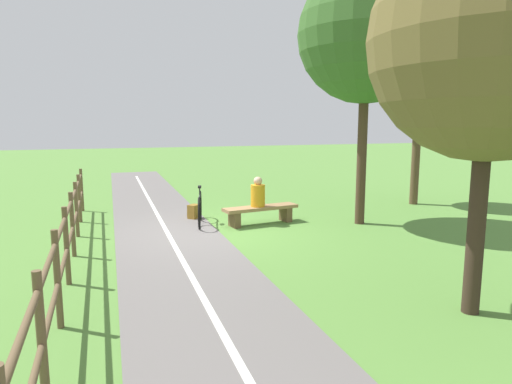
{
  "coord_description": "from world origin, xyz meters",
  "views": [
    {
      "loc": [
        2.62,
        9.48,
        2.42
      ],
      "look_at": [
        -0.67,
        1.11,
        1.05
      ],
      "focal_mm": 30.65,
      "sensor_mm": 36.0,
      "label": 1
    }
  ],
  "objects_px": {
    "backpack": "(194,212)",
    "tree_far_right": "(491,41)",
    "tree_mid_field": "(366,35)",
    "tree_far_left": "(420,84)",
    "bench": "(261,211)",
    "person_seated": "(258,194)",
    "bicycle": "(200,208)"
  },
  "relations": [
    {
      "from": "person_seated",
      "to": "tree_far_left",
      "type": "distance_m",
      "value": 6.35
    },
    {
      "from": "bicycle",
      "to": "tree_far_right",
      "type": "bearing_deg",
      "value": 33.41
    },
    {
      "from": "tree_mid_field",
      "to": "bicycle",
      "type": "bearing_deg",
      "value": -20.25
    },
    {
      "from": "person_seated",
      "to": "tree_far_right",
      "type": "xyz_separation_m",
      "value": [
        -0.68,
        5.81,
        2.66
      ]
    },
    {
      "from": "bench",
      "to": "tree_far_right",
      "type": "distance_m",
      "value": 6.63
    },
    {
      "from": "backpack",
      "to": "tree_mid_field",
      "type": "height_order",
      "value": "tree_mid_field"
    },
    {
      "from": "bench",
      "to": "tree_mid_field",
      "type": "distance_m",
      "value": 4.88
    },
    {
      "from": "backpack",
      "to": "tree_far_left",
      "type": "distance_m",
      "value": 7.74
    },
    {
      "from": "person_seated",
      "to": "tree_mid_field",
      "type": "height_order",
      "value": "tree_mid_field"
    },
    {
      "from": "bicycle",
      "to": "tree_far_left",
      "type": "distance_m",
      "value": 7.65
    },
    {
      "from": "bicycle",
      "to": "backpack",
      "type": "height_order",
      "value": "bicycle"
    },
    {
      "from": "person_seated",
      "to": "bench",
      "type": "bearing_deg",
      "value": -180.0
    },
    {
      "from": "backpack",
      "to": "tree_far_right",
      "type": "relative_size",
      "value": 0.08
    },
    {
      "from": "bench",
      "to": "tree_far_left",
      "type": "distance_m",
      "value": 6.49
    },
    {
      "from": "backpack",
      "to": "tree_far_left",
      "type": "height_order",
      "value": "tree_far_left"
    },
    {
      "from": "bicycle",
      "to": "backpack",
      "type": "relative_size",
      "value": 4.57
    },
    {
      "from": "person_seated",
      "to": "tree_far_left",
      "type": "xyz_separation_m",
      "value": [
        -5.57,
        -0.86,
        2.91
      ]
    },
    {
      "from": "bench",
      "to": "person_seated",
      "type": "height_order",
      "value": "person_seated"
    },
    {
      "from": "tree_mid_field",
      "to": "tree_far_right",
      "type": "relative_size",
      "value": 1.26
    },
    {
      "from": "backpack",
      "to": "tree_far_right",
      "type": "height_order",
      "value": "tree_far_right"
    },
    {
      "from": "backpack",
      "to": "tree_far_left",
      "type": "xyz_separation_m",
      "value": [
        -6.9,
        0.35,
        3.48
      ]
    },
    {
      "from": "tree_mid_field",
      "to": "tree_far_left",
      "type": "relative_size",
      "value": 1.28
    },
    {
      "from": "backpack",
      "to": "tree_far_left",
      "type": "bearing_deg",
      "value": 177.13
    },
    {
      "from": "backpack",
      "to": "tree_far_left",
      "type": "relative_size",
      "value": 0.08
    },
    {
      "from": "tree_far_right",
      "to": "tree_far_left",
      "type": "height_order",
      "value": "tree_far_right"
    },
    {
      "from": "person_seated",
      "to": "tree_far_left",
      "type": "relative_size",
      "value": 0.15
    },
    {
      "from": "tree_far_right",
      "to": "bench",
      "type": "bearing_deg",
      "value": -84.13
    },
    {
      "from": "tree_mid_field",
      "to": "tree_far_right",
      "type": "distance_m",
      "value": 5.37
    },
    {
      "from": "person_seated",
      "to": "backpack",
      "type": "height_order",
      "value": "person_seated"
    },
    {
      "from": "backpack",
      "to": "tree_mid_field",
      "type": "bearing_deg",
      "value": 151.11
    },
    {
      "from": "bench",
      "to": "backpack",
      "type": "distance_m",
      "value": 1.85
    },
    {
      "from": "tree_far_right",
      "to": "tree_far_left",
      "type": "xyz_separation_m",
      "value": [
        -4.89,
        -6.68,
        0.25
      ]
    }
  ]
}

